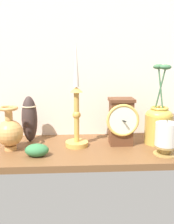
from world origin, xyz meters
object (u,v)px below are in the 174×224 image
candlestick_tall_left (77,112)px  brass_vase_bulbous (10,131)px  tall_ceramic_vase (30,119)px  mantel_clock (121,121)px  brass_vase_jar (159,123)px  pillar_candle_front (166,137)px

candlestick_tall_left → brass_vase_bulbous: size_ratio=2.43×
brass_vase_bulbous → tall_ceramic_vase: 12.12cm
mantel_clock → brass_vase_jar: brass_vase_jar is taller
mantel_clock → brass_vase_bulbous: size_ratio=1.12×
mantel_clock → brass_vase_bulbous: mantel_clock is taller
brass_vase_bulbous → mantel_clock: bearing=5.2°
brass_vase_jar → pillar_candle_front: brass_vase_jar is taller
candlestick_tall_left → pillar_candle_front: candlestick_tall_left is taller
brass_vase_bulbous → tall_ceramic_vase: (5.90, 10.30, 2.44)cm
pillar_candle_front → mantel_clock: bearing=139.4°
candlestick_tall_left → brass_vase_jar: bearing=2.8°
mantel_clock → candlestick_tall_left: bearing=-177.1°
mantel_clock → brass_vase_bulbous: 42.99cm
mantel_clock → tall_ceramic_vase: tall_ceramic_vase is taller
mantel_clock → brass_vase_bulbous: bearing=-174.8°
mantel_clock → brass_vase_jar: 15.42cm
mantel_clock → candlestick_tall_left: (-17.64, -0.89, 3.93)cm
mantel_clock → pillar_candle_front: size_ratio=1.44×
brass_vase_jar → brass_vase_bulbous: bearing=-175.5°
pillar_candle_front → tall_ceramic_vase: (-50.87, 18.47, 3.25)cm
brass_vase_jar → mantel_clock: bearing=-177.3°
brass_vase_bulbous → brass_vase_jar: brass_vase_jar is taller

